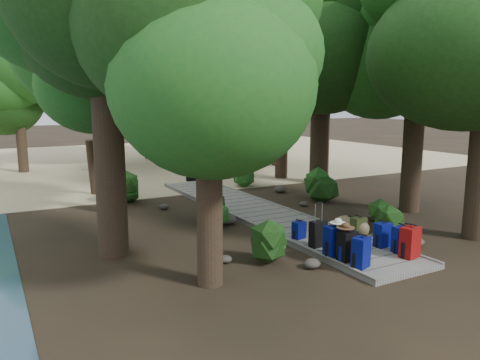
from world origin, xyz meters
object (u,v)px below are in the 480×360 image
backpack_left_b (347,244)px  backpack_left_d (299,229)px  suitcase_on_boardwalk (318,234)px  sun_lounger (229,163)px  backpack_right_b (401,238)px  backpack_right_c (383,234)px  backpack_right_a (410,241)px  backpack_right_d (358,226)px  duffel_right_khaki (352,226)px  lone_suitcase_on_sand (191,174)px  backpack_left_c (334,239)px  kayak (101,175)px  backpack_left_a (361,251)px

backpack_left_b → backpack_left_d: bearing=85.0°
suitcase_on_boardwalk → sun_lounger: (4.38, 13.05, -0.12)m
backpack_right_b → backpack_right_c: backpack_right_b is taller
backpack_right_a → backpack_right_d: 1.74m
backpack_right_c → backpack_left_d: bearing=128.9°
backpack_left_d → duffel_right_khaki: 1.49m
backpack_right_a → duffel_right_khaki: 2.03m
backpack_right_b → lone_suitcase_on_sand: bearing=103.6°
backpack_left_c → backpack_right_d: bearing=26.0°
backpack_right_b → sun_lounger: size_ratio=0.37×
backpack_right_a → backpack_right_b: size_ratio=1.14×
backpack_right_b → kayak: size_ratio=0.21×
backpack_right_b → backpack_right_d: bearing=101.9°
backpack_right_a → sun_lounger: 14.95m
backpack_left_d → sun_lounger: (4.37, 12.28, -0.04)m
backpack_left_c → backpack_right_c: backpack_left_c is taller
backpack_right_d → duffel_right_khaki: 0.29m
backpack_left_b → backpack_left_d: 1.85m
backpack_right_a → backpack_right_c: bearing=75.4°
backpack_left_b → kayak: 14.39m
lone_suitcase_on_sand → backpack_left_a: bearing=-91.0°
backpack_left_c → backpack_left_a: bearing=-92.5°
backpack_left_d → suitcase_on_boardwalk: size_ratio=0.76×
backpack_left_c → backpack_right_c: size_ratio=1.20×
backpack_right_b → duffel_right_khaki: 1.69m
backpack_right_a → backpack_left_b: bearing=147.7°
duffel_right_khaki → backpack_right_c: bearing=-90.3°
backpack_left_a → backpack_left_c: (-0.01, 0.85, 0.02)m
backpack_left_c → duffel_right_khaki: backpack_left_c is taller
backpack_left_d → backpack_right_a: bearing=-72.2°
backpack_left_d → backpack_right_c: size_ratio=0.75×
backpack_right_c → lone_suitcase_on_sand: size_ratio=1.03×
duffel_right_khaki → suitcase_on_boardwalk: suitcase_on_boardwalk is taller
backpack_left_a → backpack_left_d: (0.10, 2.32, -0.12)m
backpack_left_c → kayak: 14.01m
backpack_left_a → backpack_left_d: backpack_left_a is taller
backpack_right_a → sun_lounger: backpack_right_a is taller
backpack_left_d → lone_suitcase_on_sand: lone_suitcase_on_sand is taller
backpack_left_c → lone_suitcase_on_sand: backpack_left_c is taller
backpack_left_d → sun_lounger: sun_lounger is taller
suitcase_on_boardwalk → lone_suitcase_on_sand: 10.52m
lone_suitcase_on_sand → kayak: 4.28m
backpack_right_c → backpack_left_a: bearing=-153.7°
duffel_right_khaki → kayak: duffel_right_khaki is taller
backpack_left_b → backpack_left_d: (0.05, 1.85, -0.12)m
backpack_left_d → backpack_right_b: 2.47m
backpack_left_c → suitcase_on_boardwalk: bearing=78.8°
backpack_left_a → duffel_right_khaki: backpack_left_a is taller
duffel_right_khaki → lone_suitcase_on_sand: 10.03m
backpack_left_c → backpack_left_d: (0.11, 1.46, -0.14)m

